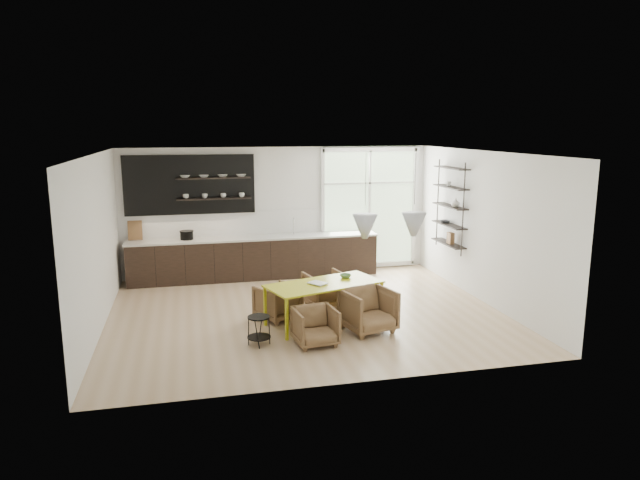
{
  "coord_description": "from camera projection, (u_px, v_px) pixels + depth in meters",
  "views": [
    {
      "loc": [
        -2.02,
        -9.76,
        3.34
      ],
      "look_at": [
        0.41,
        0.6,
        1.22
      ],
      "focal_mm": 32.0,
      "sensor_mm": 36.0,
      "label": 1
    }
  ],
  "objects": [
    {
      "name": "dining_table",
      "position": [
        324.0,
        286.0,
        9.76
      ],
      "size": [
        2.13,
        1.43,
        0.71
      ],
      "rotation": [
        0.0,
        0.0,
        0.31
      ],
      "color": "#B6B814",
      "rests_on": "ground"
    },
    {
      "name": "armchair_front_left",
      "position": [
        315.0,
        326.0,
        8.85
      ],
      "size": [
        0.7,
        0.72,
        0.59
      ],
      "primitive_type": "imported",
      "rotation": [
        0.0,
        0.0,
        0.12
      ],
      "color": "brown",
      "rests_on": "ground"
    },
    {
      "name": "armchair_back_left",
      "position": [
        278.0,
        302.0,
        10.05
      ],
      "size": [
        0.9,
        0.91,
        0.61
      ],
      "primitive_type": "imported",
      "rotation": [
        0.0,
        0.0,
        3.67
      ],
      "color": "brown",
      "rests_on": "ground"
    },
    {
      "name": "table_bowl",
      "position": [
        345.0,
        276.0,
        10.09
      ],
      "size": [
        0.22,
        0.22,
        0.06
      ],
      "primitive_type": "imported",
      "rotation": [
        0.0,
        0.0,
        0.11
      ],
      "color": "#5C8850",
      "rests_on": "dining_table"
    },
    {
      "name": "room",
      "position": [
        323.0,
        223.0,
        11.32
      ],
      "size": [
        7.02,
        6.01,
        2.91
      ],
      "color": "#CDAC8A",
      "rests_on": "ground"
    },
    {
      "name": "kitchen_run",
      "position": [
        251.0,
        252.0,
        12.72
      ],
      "size": [
        5.54,
        0.69,
        2.75
      ],
      "color": "black",
      "rests_on": "ground"
    },
    {
      "name": "wire_stool",
      "position": [
        259.0,
        327.0,
        8.83
      ],
      "size": [
        0.37,
        0.37,
        0.47
      ],
      "rotation": [
        0.0,
        0.0,
        -0.29
      ],
      "color": "black",
      "rests_on": "ground"
    },
    {
      "name": "armchair_front_right",
      "position": [
        368.0,
        310.0,
        9.43
      ],
      "size": [
        0.94,
        0.96,
        0.72
      ],
      "primitive_type": "imported",
      "rotation": [
        0.0,
        0.0,
        0.25
      ],
      "color": "brown",
      "rests_on": "ground"
    },
    {
      "name": "armchair_back_right",
      "position": [
        325.0,
        289.0,
        10.76
      ],
      "size": [
        0.84,
        0.85,
        0.66
      ],
      "primitive_type": "imported",
      "rotation": [
        0.0,
        0.0,
        3.35
      ],
      "color": "brown",
      "rests_on": "ground"
    },
    {
      "name": "right_shelving",
      "position": [
        450.0,
        209.0,
        11.98
      ],
      "size": [
        0.26,
        1.22,
        1.9
      ],
      "color": "black",
      "rests_on": "ground"
    },
    {
      "name": "table_book",
      "position": [
        313.0,
        285.0,
        9.6
      ],
      "size": [
        0.36,
        0.38,
        0.03
      ],
      "primitive_type": "imported",
      "rotation": [
        0.0,
        0.0,
        0.62
      ],
      "color": "white",
      "rests_on": "dining_table"
    }
  ]
}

